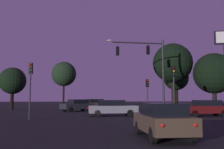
{
  "coord_description": "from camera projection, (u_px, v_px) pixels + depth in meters",
  "views": [
    {
      "loc": [
        -1.39,
        -6.26,
        1.75
      ],
      "look_at": [
        1.14,
        17.03,
        3.86
      ],
      "focal_mm": 41.19,
      "sensor_mm": 36.0,
      "label": 1
    }
  ],
  "objects": [
    {
      "name": "ground_plane",
      "position": [
        96.0,
        112.0,
        30.45
      ],
      "size": [
        168.0,
        168.0,
        0.0
      ],
      "primitive_type": "plane",
      "color": "black",
      "rests_on": "ground"
    },
    {
      "name": "traffic_signal_mast_arm",
      "position": [
        148.0,
        62.0,
        26.27
      ],
      "size": [
        5.97,
        0.56,
        7.74
      ],
      "color": "#232326",
      "rests_on": "ground"
    },
    {
      "name": "traffic_light_corner_left",
      "position": [
        174.0,
        81.0,
        22.34
      ],
      "size": [
        0.33,
        0.37,
        4.49
      ],
      "color": "#232326",
      "rests_on": "ground"
    },
    {
      "name": "traffic_light_corner_right",
      "position": [
        30.0,
        79.0,
        20.44
      ],
      "size": [
        0.34,
        0.37,
        4.53
      ],
      "color": "#232326",
      "rests_on": "ground"
    },
    {
      "name": "traffic_light_median",
      "position": [
        148.0,
        89.0,
        30.63
      ],
      "size": [
        0.36,
        0.39,
        3.92
      ],
      "color": "#232326",
      "rests_on": "ground"
    },
    {
      "name": "car_nearside_lane",
      "position": [
        162.0,
        120.0,
        11.15
      ],
      "size": [
        1.77,
        4.06,
        1.52
      ],
      "color": "#473828",
      "rests_on": "ground"
    },
    {
      "name": "car_crossing_left",
      "position": [
        112.0,
        108.0,
        24.2
      ],
      "size": [
        4.65,
        1.85,
        1.52
      ],
      "color": "gray",
      "rests_on": "ground"
    },
    {
      "name": "car_crossing_right",
      "position": [
        206.0,
        108.0,
        23.88
      ],
      "size": [
        4.25,
        1.78,
        1.52
      ],
      "color": "#4C0F0F",
      "rests_on": "ground"
    },
    {
      "name": "car_far_lane",
      "position": [
        95.0,
        104.0,
        39.61
      ],
      "size": [
        4.85,
        3.64,
        1.52
      ],
      "color": "#473828",
      "rests_on": "ground"
    },
    {
      "name": "car_parked_lot",
      "position": [
        77.0,
        105.0,
        32.7
      ],
      "size": [
        4.41,
        3.7,
        1.52
      ],
      "color": "#232328",
      "rests_on": "ground"
    },
    {
      "name": "tree_behind_sign",
      "position": [
        13.0,
        81.0,
        37.95
      ],
      "size": [
        3.95,
        3.95,
        6.22
      ],
      "color": "black",
      "rests_on": "ground"
    },
    {
      "name": "tree_left_far",
      "position": [
        173.0,
        63.0,
        32.9
      ],
      "size": [
        5.05,
        5.05,
        8.69
      ],
      "color": "black",
      "rests_on": "ground"
    },
    {
      "name": "tree_center_horizon",
      "position": [
        214.0,
        74.0,
        31.01
      ],
      "size": [
        4.9,
        4.9,
        7.12
      ],
      "color": "black",
      "rests_on": "ground"
    },
    {
      "name": "tree_right_cluster",
      "position": [
        64.0,
        74.0,
        41.28
      ],
      "size": [
        3.95,
        3.95,
        7.52
      ],
      "color": "black",
      "rests_on": "ground"
    },
    {
      "name": "tree_lot_edge",
      "position": [
        176.0,
        78.0,
        40.51
      ],
      "size": [
        3.92,
        3.92,
        6.82
      ],
      "color": "black",
      "rests_on": "ground"
    }
  ]
}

